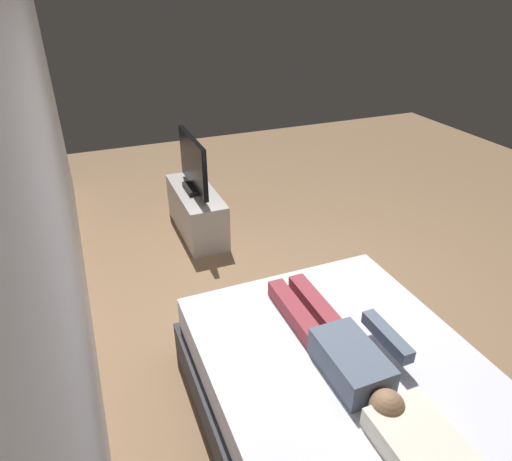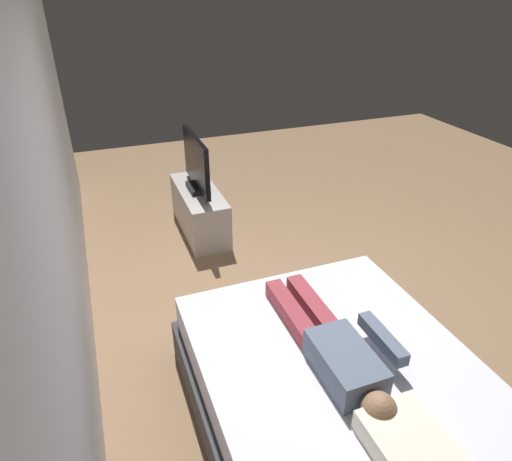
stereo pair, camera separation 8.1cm
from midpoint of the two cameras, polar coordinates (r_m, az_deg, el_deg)
name	(u,v)px [view 1 (the left image)]	position (r m, az deg, el deg)	size (l,w,h in m)	color
ground_plane	(320,312)	(3.94, 7.52, -10.17)	(10.00, 10.00, 0.00)	#8C6B4C
back_wall	(48,174)	(3.20, -25.41, 6.50)	(6.40, 0.10, 2.80)	silver
bed	(340,392)	(2.99, 9.79, -19.46)	(1.94, 1.63, 0.54)	#333338
pillow	(421,445)	(2.42, 19.11, -24.24)	(0.48, 0.34, 0.12)	silver
person	(341,347)	(2.74, 9.75, -14.24)	(1.26, 0.46, 0.18)	slate
remote	(381,323)	(3.07, 14.78, -11.17)	(0.15, 0.04, 0.02)	black
tv_stand	(197,211)	(5.01, -7.96, 2.43)	(1.10, 0.40, 0.50)	#B7B2AD
tv	(193,165)	(4.79, -8.40, 8.14)	(0.88, 0.20, 0.59)	black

